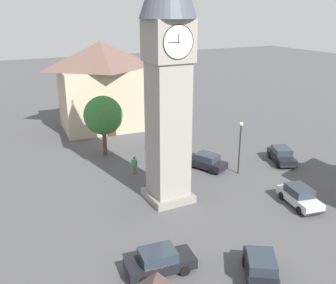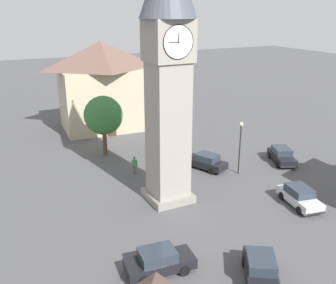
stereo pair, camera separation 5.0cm
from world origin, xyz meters
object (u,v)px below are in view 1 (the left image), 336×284
at_px(car_white_side, 300,196).
at_px(car_green_alley, 282,155).
at_px(car_red_corner, 160,261).
at_px(lamp_post, 240,140).
at_px(pedestrian, 134,164).
at_px(clock_tower, 168,53).
at_px(tree, 103,116).
at_px(car_silver_kerb, 261,269).
at_px(building_corner_back, 102,85).
at_px(car_black_far, 206,161).
at_px(car_blue_kerb, 164,147).

distance_m(car_white_side, car_green_alley, 8.97).
relative_size(car_red_corner, lamp_post, 0.85).
bearing_deg(pedestrian, car_red_corner, 73.43).
xyz_separation_m(car_red_corner, pedestrian, (-4.12, -13.85, 0.25)).
relative_size(clock_tower, tree, 3.15).
distance_m(clock_tower, car_silver_kerb, 15.77).
bearing_deg(lamp_post, building_corner_back, -71.42).
height_order(car_black_far, building_corner_back, building_corner_back).
relative_size(clock_tower, car_black_far, 4.52).
height_order(car_white_side, car_green_alley, same).
xyz_separation_m(car_blue_kerb, building_corner_back, (2.81, -11.95, 4.85)).
relative_size(car_red_corner, car_green_alley, 0.96).
height_order(car_blue_kerb, car_red_corner, same).
relative_size(clock_tower, car_silver_kerb, 4.60).
relative_size(car_blue_kerb, lamp_post, 0.83).
bearing_deg(building_corner_back, car_black_far, 104.64).
distance_m(car_blue_kerb, car_green_alley, 12.13).
height_order(clock_tower, car_black_far, clock_tower).
bearing_deg(car_blue_kerb, car_black_far, 107.63).
relative_size(car_blue_kerb, building_corner_back, 0.38).
bearing_deg(car_red_corner, tree, -99.19).
distance_m(car_red_corner, car_black_far, 15.97).
distance_m(car_silver_kerb, building_corner_back, 32.95).
xyz_separation_m(car_blue_kerb, lamp_post, (-3.85, 7.87, 2.62)).
bearing_deg(car_red_corner, car_silver_kerb, 145.54).
bearing_deg(tree, building_corner_back, -107.54).
height_order(car_black_far, tree, tree).
relative_size(clock_tower, car_green_alley, 4.52).
height_order(clock_tower, car_green_alley, clock_tower).
distance_m(car_blue_kerb, tree, 7.26).
bearing_deg(car_white_side, clock_tower, -33.12).
height_order(car_white_side, lamp_post, lamp_post).
distance_m(car_white_side, pedestrian, 14.85).
distance_m(pedestrian, lamp_post, 10.07).
distance_m(pedestrian, building_corner_back, 16.21).
distance_m(tree, building_corner_back, 10.00).
relative_size(car_silver_kerb, car_red_corner, 1.02).
xyz_separation_m(car_blue_kerb, car_black_far, (-1.75, 5.50, 0.00)).
bearing_deg(tree, clock_tower, 97.03).
distance_m(car_blue_kerb, pedestrian, 5.99).
bearing_deg(car_green_alley, clock_tower, 7.04).
height_order(clock_tower, tree, clock_tower).
height_order(car_red_corner, building_corner_back, building_corner_back).
relative_size(car_red_corner, car_black_far, 0.96).
relative_size(clock_tower, pedestrian, 11.91).
relative_size(car_white_side, car_black_far, 0.98).
xyz_separation_m(car_silver_kerb, car_red_corner, (4.82, -3.31, 0.00)).
height_order(clock_tower, building_corner_back, clock_tower).
xyz_separation_m(clock_tower, pedestrian, (0.54, -5.86, -10.75)).
distance_m(car_blue_kerb, car_red_corner, 19.51).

